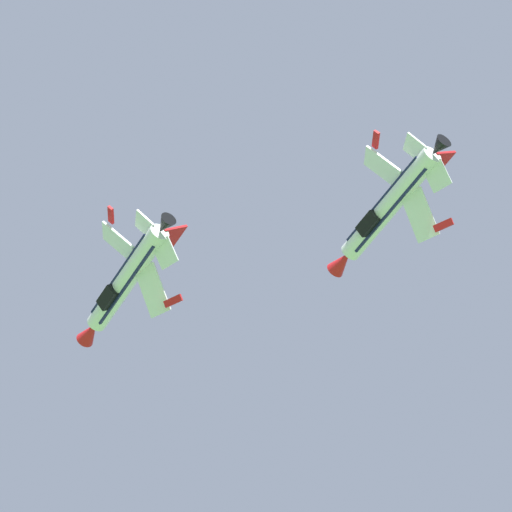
{
  "coord_description": "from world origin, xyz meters",
  "views": [
    {
      "loc": [
        -2.29,
        -3.17,
        1.99
      ],
      "look_at": [
        -22.04,
        59.88,
        76.81
      ],
      "focal_mm": 85.02,
      "sensor_mm": 36.0,
      "label": 1
    }
  ],
  "objects": [
    {
      "name": "fighter_jet_right_wing",
      "position": [
        -33.06,
        58.69,
        76.08
      ],
      "size": [
        12.81,
        11.81,
        7.64
      ],
      "rotation": [
        0.0,
        0.85,
        0.83
      ],
      "color": "white"
    },
    {
      "name": "fighter_jet_left_outer",
      "position": [
        -10.71,
        59.88,
        79.0
      ],
      "size": [
        12.89,
        11.81,
        8.05
      ],
      "rotation": [
        0.0,
        0.91,
        0.83
      ],
      "color": "white"
    }
  ]
}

